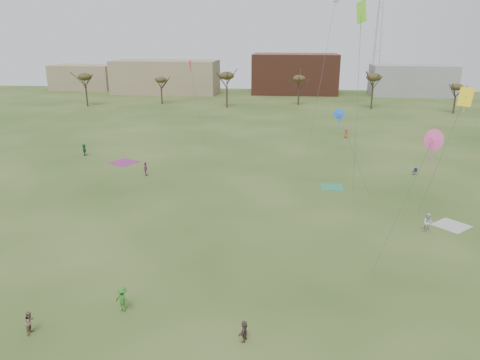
# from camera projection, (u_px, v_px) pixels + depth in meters

# --- Properties ---
(ground) EXTENTS (260.00, 260.00, 0.00)m
(ground) POSITION_uv_depth(u_px,v_px,m) (220.00, 313.00, 30.33)
(ground) COLOR #2B4B17
(ground) RESTS_ON ground
(flyer_near_center) EXTENTS (1.24, 0.87, 1.75)m
(flyer_near_center) POSITION_uv_depth(u_px,v_px,m) (123.00, 299.00, 30.32)
(flyer_near_center) COLOR #357A28
(flyer_near_center) RESTS_ON ground
(spectator_fore_b) EXTENTS (0.61, 0.77, 1.54)m
(spectator_fore_b) POSITION_uv_depth(u_px,v_px,m) (30.00, 322.00, 28.06)
(spectator_fore_b) COLOR #8A6758
(spectator_fore_b) RESTS_ON ground
(spectator_fore_c) EXTENTS (0.63, 1.30, 1.34)m
(spectator_fore_c) POSITION_uv_depth(u_px,v_px,m) (244.00, 331.00, 27.38)
(spectator_fore_c) COLOR brown
(spectator_fore_c) RESTS_ON ground
(spectator_mid_d) EXTENTS (0.90, 1.15, 1.83)m
(spectator_mid_d) POSITION_uv_depth(u_px,v_px,m) (146.00, 169.00, 59.47)
(spectator_mid_d) COLOR #9E427F
(spectator_mid_d) RESTS_ON ground
(spectator_mid_e) EXTENTS (1.09, 0.96, 1.86)m
(spectator_mid_e) POSITION_uv_depth(u_px,v_px,m) (428.00, 223.00, 42.39)
(spectator_mid_e) COLOR silver
(spectator_mid_e) RESTS_ON ground
(flyer_far_a) EXTENTS (1.28, 1.75, 1.83)m
(flyer_far_a) POSITION_uv_depth(u_px,v_px,m) (84.00, 150.00, 69.33)
(flyer_far_a) COLOR #246C3B
(flyer_far_a) RESTS_ON ground
(flyer_far_b) EXTENTS (0.90, 0.86, 1.55)m
(flyer_far_b) POSITION_uv_depth(u_px,v_px,m) (346.00, 133.00, 81.38)
(flyer_far_b) COLOR #C24921
(flyer_far_b) RESTS_ON ground
(blanket_cream) EXTENTS (4.02, 4.02, 0.03)m
(blanket_cream) POSITION_uv_depth(u_px,v_px,m) (452.00, 226.00, 44.10)
(blanket_cream) COLOR beige
(blanket_cream) RESTS_ON ground
(blanket_plum) EXTENTS (4.53, 4.53, 0.03)m
(blanket_plum) POSITION_uv_depth(u_px,v_px,m) (124.00, 162.00, 65.84)
(blanket_plum) COLOR #992F7D
(blanket_plum) RESTS_ON ground
(blanket_olive) EXTENTS (2.71, 2.71, 0.03)m
(blanket_olive) POSITION_uv_depth(u_px,v_px,m) (332.00, 187.00, 55.24)
(blanket_olive) COLOR #359466
(blanket_olive) RESTS_ON ground
(camp_chair_right) EXTENTS (0.74, 0.73, 0.87)m
(camp_chair_right) POSITION_uv_depth(u_px,v_px,m) (414.00, 173.00, 60.01)
(camp_chair_right) COLOR #151D3A
(camp_chair_right) RESTS_ON ground
(kites_aloft) EXTENTS (76.06, 56.94, 22.64)m
(kites_aloft) POSITION_uv_depth(u_px,v_px,m) (328.00, 41.00, 51.53)
(kites_aloft) COLOR #61DD27
(kites_aloft) RESTS_ON ground
(tree_line) EXTENTS (117.44, 49.32, 8.91)m
(tree_line) POSITION_uv_depth(u_px,v_px,m) (261.00, 83.00, 103.27)
(tree_line) COLOR #3A2B1E
(tree_line) RESTS_ON ground
(building_tan) EXTENTS (32.00, 14.00, 10.00)m
(building_tan) POSITION_uv_depth(u_px,v_px,m) (166.00, 77.00, 141.30)
(building_tan) COLOR #937F60
(building_tan) RESTS_ON ground
(building_brick) EXTENTS (26.00, 16.00, 12.00)m
(building_brick) POSITION_uv_depth(u_px,v_px,m) (295.00, 74.00, 141.41)
(building_brick) COLOR brown
(building_brick) RESTS_ON ground
(building_grey) EXTENTS (24.00, 12.00, 9.00)m
(building_grey) POSITION_uv_depth(u_px,v_px,m) (412.00, 80.00, 136.22)
(building_grey) COLOR gray
(building_grey) RESTS_ON ground
(building_tan_west) EXTENTS (20.00, 12.00, 8.00)m
(building_tan_west) POSITION_uv_depth(u_px,v_px,m) (84.00, 77.00, 151.46)
(building_tan_west) COLOR #937F60
(building_tan_west) RESTS_ON ground
(radio_tower) EXTENTS (1.51, 1.72, 41.00)m
(radio_tower) POSITION_uv_depth(u_px,v_px,m) (378.00, 29.00, 139.39)
(radio_tower) COLOR #9EA3A8
(radio_tower) RESTS_ON ground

